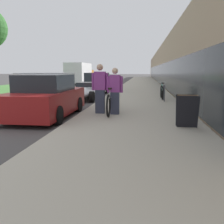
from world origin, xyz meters
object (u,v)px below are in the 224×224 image
object	(u,v)px
tandem_bicycle	(112,102)
parked_sedan_curbside	(46,98)
bike_rack_hoop	(164,91)
vintage_roadster_curbside	(83,93)
cruiser_bike_nearest	(162,92)
person_rider	(115,91)
parked_sedan_far	(97,83)
sandwich_board_sign	(187,111)
person_bystander	(100,89)
moving_truck	(80,73)

from	to	relation	value
tandem_bicycle	parked_sedan_curbside	world-z (taller)	parked_sedan_curbside
bike_rack_hoop	vintage_roadster_curbside	xyz separation A→B (m)	(-4.51, 1.02, -0.22)
cruiser_bike_nearest	parked_sedan_curbside	xyz separation A→B (m)	(-4.52, -5.40, 0.19)
tandem_bicycle	person_rider	size ratio (longest dim) A/B	1.65
vintage_roadster_curbside	parked_sedan_far	xyz separation A→B (m)	(-0.17, 5.36, 0.27)
bike_rack_hoop	person_rider	bearing A→B (deg)	-116.00
sandwich_board_sign	tandem_bicycle	bearing A→B (deg)	138.37
parked_sedan_curbside	parked_sedan_far	distance (m)	10.81
person_bystander	person_rider	bearing A→B (deg)	-15.22
vintage_roadster_curbside	parked_sedan_far	bearing A→B (deg)	91.84
person_rider	bike_rack_hoop	bearing A→B (deg)	64.00
person_bystander	vintage_roadster_curbside	world-z (taller)	person_bystander
tandem_bicycle	person_bystander	world-z (taller)	person_bystander
parked_sedan_curbside	cruiser_bike_nearest	bearing A→B (deg)	50.05
sandwich_board_sign	moving_truck	bearing A→B (deg)	111.13
person_rider	moving_truck	bearing A→B (deg)	107.52
person_rider	person_bystander	bearing A→B (deg)	164.78
person_bystander	parked_sedan_far	bearing A→B (deg)	101.11
tandem_bicycle	vintage_roadster_curbside	world-z (taller)	tandem_bicycle
person_bystander	sandwich_board_sign	bearing A→B (deg)	-34.53
person_bystander	parked_sedan_far	xyz separation A→B (m)	(-2.05, 10.46, -0.34)
parked_sedan_curbside	parked_sedan_far	world-z (taller)	parked_sedan_curbside
person_rider	cruiser_bike_nearest	world-z (taller)	person_rider
parked_sedan_curbside	parked_sedan_far	size ratio (longest dim) A/B	0.95
person_rider	parked_sedan_far	bearing A→B (deg)	103.86
person_rider	person_bystander	distance (m)	0.59
person_bystander	cruiser_bike_nearest	distance (m)	5.70
moving_truck	person_rider	bearing A→B (deg)	-72.48
person_rider	cruiser_bike_nearest	xyz separation A→B (m)	(2.02, 5.20, -0.44)
tandem_bicycle	vintage_roadster_curbside	distance (m)	5.42
bike_rack_hoop	parked_sedan_curbside	size ratio (longest dim) A/B	0.20
person_rider	person_bystander	size ratio (longest dim) A/B	0.92
cruiser_bike_nearest	sandwich_board_sign	bearing A→B (deg)	-88.34
person_bystander	cruiser_bike_nearest	world-z (taller)	person_bystander
tandem_bicycle	vintage_roadster_curbside	size ratio (longest dim) A/B	0.67
cruiser_bike_nearest	vintage_roadster_curbside	world-z (taller)	cruiser_bike_nearest
cruiser_bike_nearest	parked_sedan_far	world-z (taller)	parked_sedan_far
parked_sedan_curbside	moving_truck	xyz separation A→B (m)	(-4.38, 21.98, 0.60)
moving_truck	bike_rack_hoop	bearing A→B (deg)	-62.99
tandem_bicycle	person_rider	bearing A→B (deg)	-66.63
moving_truck	vintage_roadster_curbside	bearing A→B (deg)	-74.99
bike_rack_hoop	sandwich_board_sign	xyz separation A→B (m)	(0.16, -6.00, -0.06)
sandwich_board_sign	person_bystander	bearing A→B (deg)	145.47
tandem_bicycle	person_bystander	size ratio (longest dim) A/B	1.53
moving_truck	tandem_bicycle	bearing A→B (deg)	-72.57
cruiser_bike_nearest	sandwich_board_sign	xyz separation A→B (m)	(0.20, -6.97, 0.06)
sandwich_board_sign	vintage_roadster_curbside	world-z (taller)	sandwich_board_sign
vintage_roadster_curbside	bike_rack_hoop	bearing A→B (deg)	-12.69
cruiser_bike_nearest	vintage_roadster_curbside	bearing A→B (deg)	179.31
sandwich_board_sign	parked_sedan_curbside	bearing A→B (deg)	161.60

